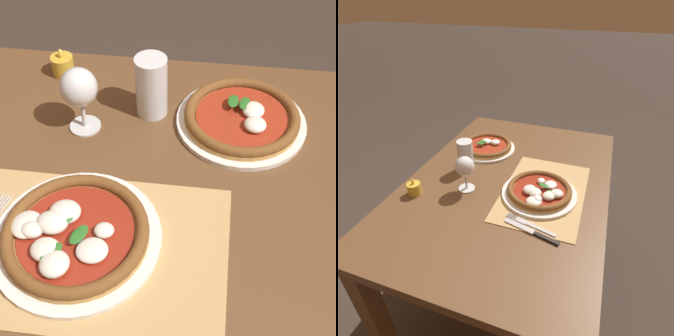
{
  "view_description": "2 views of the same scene",
  "coord_description": "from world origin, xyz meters",
  "views": [
    {
      "loc": [
        0.16,
        -0.6,
        1.46
      ],
      "look_at": [
        0.09,
        -0.0,
        0.79
      ],
      "focal_mm": 50.0,
      "sensor_mm": 36.0,
      "label": 1
    },
    {
      "loc": [
        -0.97,
        -0.33,
        1.46
      ],
      "look_at": [
        0.01,
        0.02,
        0.79
      ],
      "focal_mm": 30.0,
      "sensor_mm": 36.0,
      "label": 2
    }
  ],
  "objects": [
    {
      "name": "ground_plane",
      "position": [
        0.0,
        0.0,
        0.0
      ],
      "size": [
        24.0,
        24.0,
        0.0
      ],
      "primitive_type": "plane",
      "color": "#382D26"
    },
    {
      "name": "dining_table",
      "position": [
        0.0,
        0.0,
        0.63
      ],
      "size": [
        1.24,
        0.86,
        0.74
      ],
      "color": "brown",
      "rests_on": "ground"
    },
    {
      "name": "paper_placemat",
      "position": [
        -0.03,
        -0.17,
        0.74
      ],
      "size": [
        0.5,
        0.33,
        0.0
      ],
      "primitive_type": "cube",
      "color": "tan",
      "rests_on": "dining_table"
    },
    {
      "name": "pizza_near",
      "position": [
        -0.06,
        -0.16,
        0.76
      ],
      "size": [
        0.31,
        0.31,
        0.05
      ],
      "color": "silver",
      "rests_on": "paper_placemat"
    },
    {
      "name": "pizza_far",
      "position": [
        0.23,
        0.2,
        0.76
      ],
      "size": [
        0.29,
        0.29,
        0.05
      ],
      "color": "silver",
      "rests_on": "dining_table"
    },
    {
      "name": "wine_glass",
      "position": [
        -0.12,
        0.15,
        0.85
      ],
      "size": [
        0.08,
        0.08,
        0.16
      ],
      "color": "silver",
      "rests_on": "dining_table"
    },
    {
      "name": "pint_glass",
      "position": [
        0.02,
        0.22,
        0.81
      ],
      "size": [
        0.07,
        0.07,
        0.15
      ],
      "color": "silver",
      "rests_on": "dining_table"
    },
    {
      "name": "fork",
      "position": [
        -0.24,
        -0.17,
        0.75
      ],
      "size": [
        0.06,
        0.2,
        0.0
      ],
      "color": "#B7B7BC",
      "rests_on": "paper_placemat"
    },
    {
      "name": "knife",
      "position": [
        -0.27,
        -0.18,
        0.75
      ],
      "size": [
        0.07,
        0.21,
        0.01
      ],
      "color": "black",
      "rests_on": "paper_placemat"
    },
    {
      "name": "votive_candle",
      "position": [
        -0.22,
        0.34,
        0.76
      ],
      "size": [
        0.06,
        0.06,
        0.07
      ],
      "color": "gold",
      "rests_on": "dining_table"
    }
  ]
}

